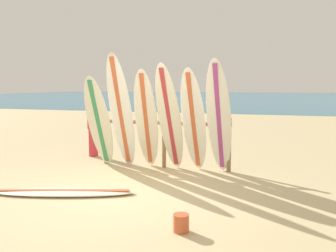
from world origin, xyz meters
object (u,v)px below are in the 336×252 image
Objects in this scene: surfboard_leaning_far_left at (99,122)px; surfboard_lying_on_sand at (64,192)px; beachgoer_standing at (93,124)px; small_boat_offshore at (218,99)px; surfboard_leaning_right at (219,119)px; sand_bucket at (181,223)px; surfboard_leaning_left at (121,112)px; surfboard_rack at (164,134)px; surfboard_leaning_center at (170,119)px; surfboard_leaning_center_right at (194,121)px; surfboard_leaning_center_left at (146,120)px.

surfboard_leaning_far_left is 0.83× the size of surfboard_lying_on_sand.
small_boat_offshore is (-1.98, 33.11, -0.60)m from beachgoer_standing.
sand_bucket is at bearing -90.21° from surfboard_leaning_right.
beachgoer_standing is at bearing 124.69° from surfboard_leaning_far_left.
surfboard_rack is at bearing 27.21° from surfboard_leaning_left.
surfboard_leaning_left reaches higher than surfboard_leaning_center.
surfboard_leaning_left reaches higher than sand_bucket.
surfboard_leaning_center_right is (0.49, 0.10, -0.05)m from surfboard_leaning_center.
surfboard_leaning_far_left is at bearing -85.41° from small_boat_offshore.
surfboard_lying_on_sand is at bearing -139.79° from surfboard_leaning_right.
surfboard_lying_on_sand is (-0.18, -1.97, -1.23)m from surfboard_leaning_left.
small_boat_offshore is 14.76× the size of sand_bucket.
beachgoer_standing is (-1.13, 3.07, 0.82)m from surfboard_lying_on_sand.
surfboard_leaning_center_left is at bearing -83.62° from small_boat_offshore.
surfboard_leaning_left reaches higher than beachgoer_standing.
surfboard_leaning_left is 0.76× the size of small_boat_offshore.
beachgoer_standing is 6.86× the size of sand_bucket.
beachgoer_standing is at bearing 162.11° from surfboard_leaning_right.
surfboard_leaning_right reaches higher than small_boat_offshore.
surfboard_rack is 1.22× the size of surfboard_lying_on_sand.
beachgoer_standing is (-3.45, 1.11, -0.33)m from surfboard_leaning_right.
surfboard_lying_on_sand is (-1.78, -2.06, -1.06)m from surfboard_leaning_center_right.
small_boat_offshore is at bearing 98.14° from surfboard_leaning_center_right.
surfboard_leaning_center reaches higher than surfboard_rack.
surfboard_leaning_left is 1.03× the size of surfboard_lying_on_sand.
beachgoer_standing is (-1.83, 0.93, -0.25)m from surfboard_leaning_center_left.
surfboard_leaning_far_left is 0.59m from surfboard_leaning_left.
surfboard_leaning_center_left is 1.08m from surfboard_leaning_center_right.
surfboard_leaning_left is at bearing -84.52° from small_boat_offshore.
surfboard_leaning_right is 0.96× the size of surfboard_lying_on_sand.
surfboard_leaning_center_right is at bearing 49.28° from surfboard_lying_on_sand.
surfboard_leaning_center_right reaches higher than surfboard_lying_on_sand.
beachgoer_standing is (-2.41, 1.11, -0.29)m from surfboard_leaning_center.
surfboard_rack is 1.47m from surfboard_leaning_far_left.
surfboard_leaning_far_left is at bearing -179.93° from surfboard_leaning_right.
small_boat_offshore is (-3.28, 34.22, -1.01)m from surfboard_leaning_left.
surfboard_leaning_far_left is at bearing -179.85° from surfboard_leaning_center.
beachgoer_standing is at bearing 162.66° from surfboard_rack.
surfboard_leaning_right is 3.24m from surfboard_lying_on_sand.
surfboard_leaning_far_left is at bearing -177.13° from surfboard_leaning_center_right.
surfboard_leaning_far_left is 0.87× the size of surfboard_leaning_right.
surfboard_leaning_center_left is 0.96× the size of surfboard_leaning_center.
surfboard_leaning_center is 0.97× the size of surfboard_leaning_right.
surfboard_leaning_left is 34.39m from small_boat_offshore.
surfboard_rack is 1.43m from surfboard_leaning_right.
surfboard_leaning_center is at bearing 56.75° from surfboard_lying_on_sand.
sand_bucket is at bearing -79.90° from surfboard_leaning_center_right.
small_boat_offshore is (-3.80, 34.04, -0.84)m from surfboard_leaning_center_left.
surfboard_leaning_center_right is at bearing -24.13° from surfboard_rack.
surfboard_leaning_left is at bearing -152.79° from surfboard_rack.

